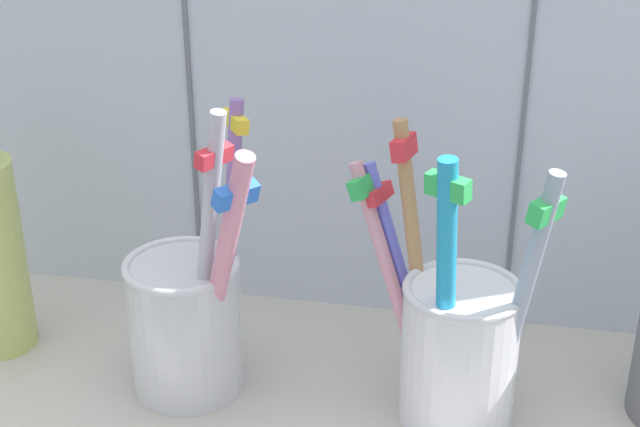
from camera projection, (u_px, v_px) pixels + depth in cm
name	position (u px, v px, depth cm)	size (l,w,h in cm)	color
counter_slab	(319.00, 413.00, 56.29)	(64.00, 22.00, 2.00)	#BCB7AD
tile_wall_back	(356.00, 11.00, 57.58)	(64.00, 2.20, 45.00)	silver
toothbrush_cup_left	(191.00, 312.00, 55.30)	(9.26, 8.24, 18.50)	silver
toothbrush_cup_right	(457.00, 336.00, 52.63)	(11.77, 7.44, 17.26)	white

